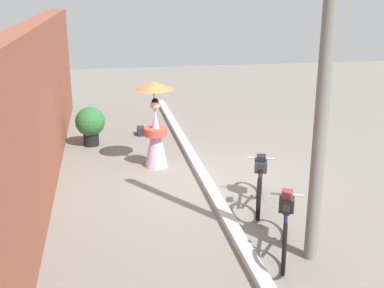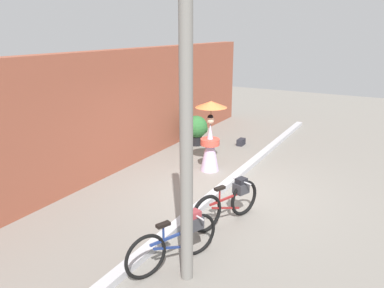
{
  "view_description": "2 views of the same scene",
  "coord_description": "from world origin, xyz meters",
  "px_view_note": "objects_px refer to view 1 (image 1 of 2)",
  "views": [
    {
      "loc": [
        -8.78,
        1.87,
        3.6
      ],
      "look_at": [
        -0.19,
        0.28,
        0.84
      ],
      "focal_mm": 45.91,
      "sensor_mm": 36.0,
      "label": 1
    },
    {
      "loc": [
        -7.15,
        -3.26,
        3.52
      ],
      "look_at": [
        -0.22,
        0.66,
        1.07
      ],
      "focal_mm": 35.01,
      "sensor_mm": 36.0,
      "label": 2
    }
  ],
  "objects_px": {
    "bicycle_near_officer": "(285,224)",
    "bicycle_far_side": "(260,182)",
    "potted_plant_by_door": "(91,123)",
    "utility_pole": "(324,89)",
    "person_with_parasol": "(155,125)",
    "backpack_on_pavement": "(141,131)"
  },
  "relations": [
    {
      "from": "bicycle_near_officer",
      "to": "potted_plant_by_door",
      "type": "relative_size",
      "value": 1.69
    },
    {
      "from": "bicycle_near_officer",
      "to": "utility_pole",
      "type": "xyz_separation_m",
      "value": [
        -0.24,
        -0.3,
        1.97
      ]
    },
    {
      "from": "person_with_parasol",
      "to": "utility_pole",
      "type": "relative_size",
      "value": 0.38
    },
    {
      "from": "bicycle_near_officer",
      "to": "utility_pole",
      "type": "distance_m",
      "value": 2.01
    },
    {
      "from": "bicycle_far_side",
      "to": "potted_plant_by_door",
      "type": "height_order",
      "value": "potted_plant_by_door"
    },
    {
      "from": "backpack_on_pavement",
      "to": "person_with_parasol",
      "type": "bearing_deg",
      "value": -177.22
    },
    {
      "from": "bicycle_near_officer",
      "to": "backpack_on_pavement",
      "type": "xyz_separation_m",
      "value": [
        6.3,
        1.52,
        -0.32
      ]
    },
    {
      "from": "person_with_parasol",
      "to": "potted_plant_by_door",
      "type": "bearing_deg",
      "value": 37.42
    },
    {
      "from": "potted_plant_by_door",
      "to": "utility_pole",
      "type": "relative_size",
      "value": 0.2
    },
    {
      "from": "backpack_on_pavement",
      "to": "bicycle_near_officer",
      "type": "bearing_deg",
      "value": -166.41
    },
    {
      "from": "backpack_on_pavement",
      "to": "utility_pole",
      "type": "bearing_deg",
      "value": -164.44
    },
    {
      "from": "bicycle_near_officer",
      "to": "potted_plant_by_door",
      "type": "bearing_deg",
      "value": 26.08
    },
    {
      "from": "bicycle_near_officer",
      "to": "bicycle_far_side",
      "type": "bearing_deg",
      "value": -5.12
    },
    {
      "from": "potted_plant_by_door",
      "to": "utility_pole",
      "type": "bearing_deg",
      "value": -152.52
    },
    {
      "from": "bicycle_near_officer",
      "to": "bicycle_far_side",
      "type": "xyz_separation_m",
      "value": [
        1.6,
        -0.14,
        -0.01
      ]
    },
    {
      "from": "bicycle_far_side",
      "to": "potted_plant_by_door",
      "type": "bearing_deg",
      "value": 35.68
    },
    {
      "from": "bicycle_near_officer",
      "to": "person_with_parasol",
      "type": "bearing_deg",
      "value": 19.95
    },
    {
      "from": "person_with_parasol",
      "to": "bicycle_near_officer",
      "type": "bearing_deg",
      "value": -160.05
    },
    {
      "from": "bicycle_near_officer",
      "to": "bicycle_far_side",
      "type": "relative_size",
      "value": 0.97
    },
    {
      "from": "person_with_parasol",
      "to": "potted_plant_by_door",
      "type": "distance_m",
      "value": 2.27
    },
    {
      "from": "bicycle_near_officer",
      "to": "potted_plant_by_door",
      "type": "height_order",
      "value": "potted_plant_by_door"
    },
    {
      "from": "person_with_parasol",
      "to": "bicycle_far_side",
      "type": "bearing_deg",
      "value": -145.74
    }
  ]
}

